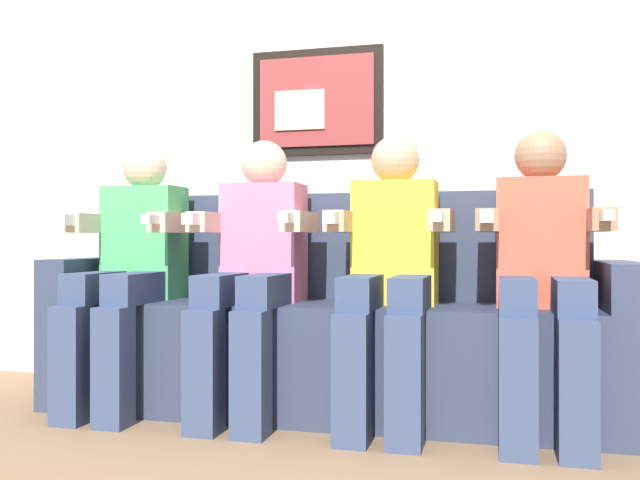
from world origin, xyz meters
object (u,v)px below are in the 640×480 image
Objects in this scene: person_right_center at (391,265)px; person_rightmost at (542,266)px; couch at (331,335)px; person_leftmost at (130,263)px; person_left_center at (254,264)px.

person_rightmost is at bearing 0.00° from person_right_center.
person_rightmost is at bearing -11.65° from couch.
person_rightmost is at bearing 0.00° from person_leftmost.
person_left_center is 0.55m from person_right_center.
person_leftmost is at bearing 180.00° from person_rightmost.
couch is 0.43m from person_left_center.
couch is 2.10× the size of person_leftmost.
person_right_center is at bearing 0.00° from person_left_center.
person_leftmost is 1.00× the size of person_right_center.
person_rightmost is (1.64, 0.00, 0.00)m from person_leftmost.
person_right_center is (0.27, -0.17, 0.29)m from couch.
couch is at bearing 31.74° from person_left_center.
person_rightmost is (0.55, 0.00, 0.00)m from person_right_center.
person_left_center is (-0.27, -0.17, 0.29)m from couch.
couch is 0.89m from person_leftmost.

